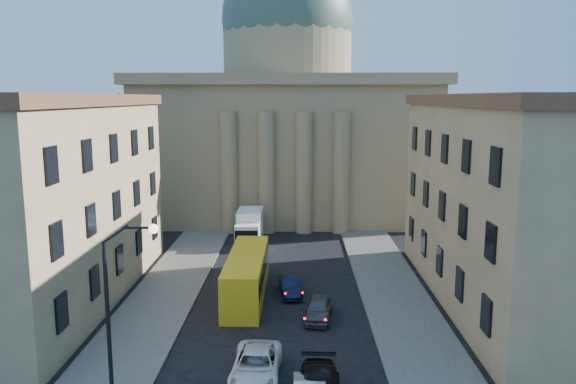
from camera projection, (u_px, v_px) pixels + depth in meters
sidewalk_left at (147, 320)px, 36.68m from camera, size 5.00×60.00×0.15m
sidewalk_right at (408, 322)px, 36.40m from camera, size 5.00×60.00×0.15m
church at (287, 118)px, 71.52m from camera, size 68.02×28.76×36.60m
building_left at (38, 199)px, 39.54m from camera, size 11.60×26.60×14.70m
building_right at (523, 200)px, 38.98m from camera, size 11.60×26.60×14.70m
street_lamp at (118, 299)px, 25.93m from camera, size 2.62×0.44×8.83m
car_left_mid at (256, 366)px, 29.03m from camera, size 2.64×5.45×1.50m
car_right_far at (319, 309)px, 36.96m from camera, size 2.16×4.28×1.40m
car_right_distant at (290, 286)px, 41.58m from camera, size 1.91×4.18×1.33m
city_bus at (247, 274)px, 41.09m from camera, size 2.67×11.27×3.17m
box_truck at (249, 228)px, 56.10m from camera, size 2.41×5.98×3.28m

